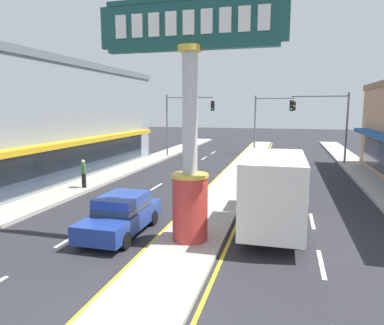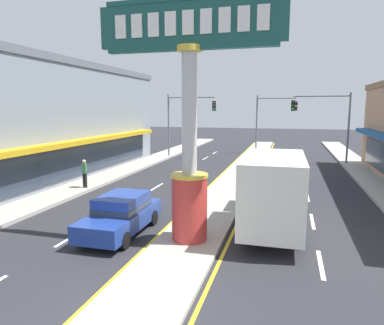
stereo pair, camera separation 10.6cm
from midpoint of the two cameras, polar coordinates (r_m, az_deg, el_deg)
The scene contains 12 objects.
median_strip at distance 25.03m, azimuth 7.69°, elevation -2.29°, with size 2.40×52.00×0.14m, color #A39E93.
sidewalk_left at distance 25.94m, azimuth -13.00°, elevation -2.00°, with size 2.34×60.00×0.18m, color #ADA89E.
lane_markings at distance 23.73m, azimuth 7.23°, elevation -3.06°, with size 9.14×52.00×0.01m.
district_sign at distance 12.23m, azimuth -0.18°, elevation 5.57°, with size 6.47×1.34×8.40m.
storefront_left at distance 26.82m, azimuth -25.81°, elevation 6.14°, with size 9.75×25.25×8.03m.
traffic_light_left_side at distance 34.21m, azimuth -0.98°, elevation 7.81°, with size 4.86×0.46×6.20m.
traffic_light_right_side at distance 32.35m, azimuth 21.29°, elevation 7.15°, with size 4.86×0.46×6.20m.
traffic_light_median_far at distance 38.08m, azimuth 12.87°, elevation 7.62°, with size 4.20×0.46×6.20m.
sedan_near_right_lane at distance 23.60m, azimuth 14.21°, elevation -1.40°, with size 1.93×4.35×1.53m.
box_truck_far_right_lane at distance 14.48m, azimuth 13.44°, elevation -4.11°, with size 2.29×6.92×3.12m.
sedan_near_left_lane at distance 14.08m, azimuth -11.26°, elevation -8.23°, with size 1.84×4.30×1.53m.
pedestrian_near_kerb at distance 21.73m, azimuth -17.01°, elevation -1.45°, with size 0.33×0.45×1.69m.
Camera 2 is at (3.37, -6.32, 4.89)m, focal length 32.67 mm.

